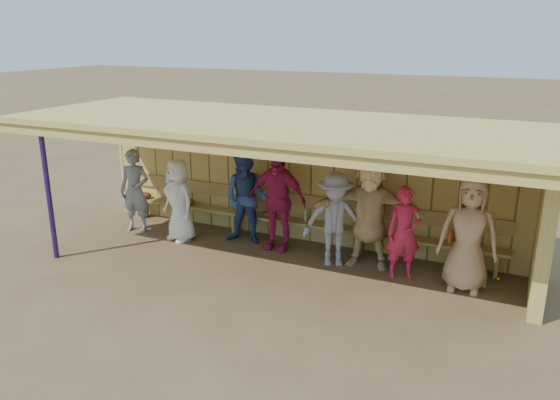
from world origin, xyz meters
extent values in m
plane|color=brown|center=(0.00, 0.00, 0.00)|extent=(90.00, 90.00, 0.00)
imported|color=gray|center=(-3.17, 0.32, 0.84)|extent=(0.69, 0.53, 1.68)
imported|color=white|center=(-2.08, 0.27, 0.80)|extent=(0.90, 0.74, 1.59)
imported|color=#2F4582|center=(-0.85, 0.68, 0.88)|extent=(0.93, 0.76, 1.77)
imported|color=#B61D4F|center=(-0.21, 0.66, 0.95)|extent=(1.11, 0.47, 1.90)
imported|color=gray|center=(0.99, 0.40, 0.82)|extent=(1.22, 1.00, 1.65)
imported|color=#E3BD7F|center=(1.54, 0.60, 0.99)|extent=(1.87, 0.72, 1.97)
imported|color=#C71F42|center=(2.18, 0.40, 0.77)|extent=(0.66, 0.56, 1.54)
imported|color=tan|center=(3.17, 0.35, 0.91)|extent=(0.92, 0.62, 1.83)
cube|color=tan|center=(0.00, 1.35, 1.20)|extent=(8.60, 0.20, 2.40)
cube|color=tan|center=(4.20, 0.45, 1.20)|extent=(0.20, 1.62, 2.40)
cube|color=tan|center=(0.00, 0.00, 2.45)|extent=(8.80, 3.20, 0.10)
cube|color=tan|center=(0.00, -1.50, 2.32)|extent=(8.80, 0.10, 0.18)
cube|color=tan|center=(-3.80, 0.00, 2.31)|extent=(0.08, 3.00, 0.16)
cube|color=tan|center=(-2.85, 0.00, 2.31)|extent=(0.08, 3.00, 0.16)
cube|color=tan|center=(-1.90, 0.00, 2.31)|extent=(0.08, 3.00, 0.16)
cube|color=tan|center=(-0.95, 0.00, 2.31)|extent=(0.08, 3.00, 0.16)
cube|color=tan|center=(0.00, 0.00, 2.31)|extent=(0.08, 3.00, 0.16)
cube|color=tan|center=(0.95, 0.00, 2.31)|extent=(0.08, 3.00, 0.16)
cube|color=tan|center=(1.90, 0.00, 2.31)|extent=(0.08, 3.00, 0.16)
cube|color=tan|center=(2.85, 0.00, 2.31)|extent=(0.08, 3.00, 0.16)
cube|color=tan|center=(3.80, 0.00, 2.31)|extent=(0.08, 3.00, 0.16)
cylinder|color=navy|center=(-3.60, -1.40, 1.20)|extent=(0.09, 0.09, 2.40)
cube|color=tan|center=(0.00, 1.06, 0.42)|extent=(7.60, 0.32, 0.05)
cube|color=tan|center=(0.00, 1.22, 0.80)|extent=(7.60, 0.04, 0.26)
cube|color=tan|center=(-3.60, 1.06, 0.20)|extent=(0.06, 0.29, 0.40)
cube|color=tan|center=(-1.29, 1.06, 0.20)|extent=(0.06, 0.29, 0.40)
cube|color=tan|center=(1.29, 1.06, 0.20)|extent=(0.06, 0.29, 0.40)
cube|color=tan|center=(3.60, 1.06, 0.20)|extent=(0.06, 0.29, 0.40)
cylinder|color=gold|center=(3.09, 0.86, 0.40)|extent=(0.13, 0.41, 0.80)
sphere|color=gold|center=(3.65, 0.86, 0.04)|extent=(0.08, 0.08, 0.08)
ellipsoid|color=#593319|center=(-3.50, 1.01, 0.52)|extent=(0.30, 0.24, 0.14)
ellipsoid|color=#593319|center=(-2.40, 1.01, 0.52)|extent=(0.30, 0.24, 0.14)
ellipsoid|color=#593319|center=(-0.52, 1.01, 0.52)|extent=(0.30, 0.24, 0.14)
cylinder|color=#78CB65|center=(0.18, 1.11, 0.56)|extent=(0.07, 0.07, 0.22)
cylinder|color=orange|center=(2.82, 1.11, 0.56)|extent=(0.07, 0.07, 0.22)
cylinder|color=#9FD269|center=(3.46, 0.56, 0.11)|extent=(0.07, 0.07, 0.22)
camera|label=1|loc=(3.82, -7.92, 3.86)|focal=35.00mm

